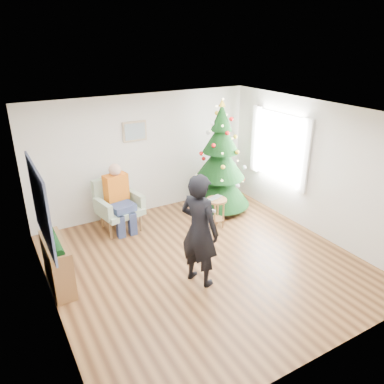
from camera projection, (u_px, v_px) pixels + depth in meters
floor at (204, 262)px, 6.58m from camera, size 5.00×5.00×0.00m
ceiling at (206, 114)px, 5.58m from camera, size 5.00×5.00×0.00m
wall_back at (144, 155)px, 8.08m from camera, size 5.00×0.00×5.00m
wall_front at (325, 272)px, 4.08m from camera, size 5.00×0.00×5.00m
wall_left at (44, 231)px, 4.93m from camera, size 0.00×5.00×5.00m
wall_right at (315, 169)px, 7.23m from camera, size 0.00×5.00×5.00m
window_panel at (279, 147)px, 7.93m from camera, size 0.04×1.30×1.40m
curtains at (278, 147)px, 7.92m from camera, size 0.05×1.75×1.50m
christmas_tree at (220, 162)px, 8.21m from camera, size 1.37×1.37×2.48m
stool at (216, 213)px, 7.67m from camera, size 0.42×0.42×0.63m
laptop at (217, 199)px, 7.54m from camera, size 0.40×0.32×0.03m
armchair at (119, 211)px, 7.61m from camera, size 0.94×0.89×1.05m
seated_person at (119, 197)px, 7.44m from camera, size 0.52×0.71×1.37m
standing_man at (199, 230)px, 5.74m from camera, size 0.67×0.79×1.84m
game_controller at (212, 210)px, 5.68m from camera, size 0.08×0.13×0.04m
console at (58, 264)px, 5.81m from camera, size 0.31×1.00×0.80m
garland at (54, 241)px, 5.65m from camera, size 0.14×0.90×0.14m
tapestry at (40, 205)px, 5.09m from camera, size 0.03×1.50×1.15m
framed_picture at (135, 131)px, 7.74m from camera, size 0.52×0.05×0.42m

